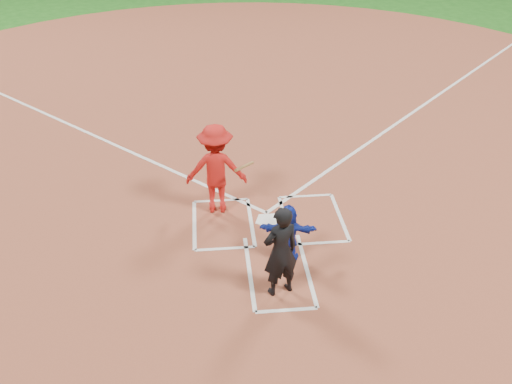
{
  "coord_description": "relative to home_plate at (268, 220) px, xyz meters",
  "views": [
    {
      "loc": [
        -1.25,
        -10.14,
        6.99
      ],
      "look_at": [
        -0.3,
        -0.4,
        1.0
      ],
      "focal_mm": 40.0,
      "sensor_mm": 36.0,
      "label": 1
    }
  ],
  "objects": [
    {
      "name": "ground",
      "position": [
        0.0,
        0.0,
        -0.02
      ],
      "size": [
        120.0,
        120.0,
        0.0
      ],
      "primitive_type": "plane",
      "color": "#1A5916",
      "rests_on": "ground"
    },
    {
      "name": "chalk_markings",
      "position": [
        0.0,
        5.29,
        -0.01
      ],
      "size": [
        28.35,
        17.32,
        0.01
      ],
      "color": "white",
      "rests_on": "home_plate_dirt"
    },
    {
      "name": "home_plate",
      "position": [
        0.0,
        0.0,
        0.0
      ],
      "size": [
        0.6,
        0.6,
        0.02
      ],
      "primitive_type": "cylinder",
      "rotation": [
        0.0,
        0.0,
        3.14
      ],
      "color": "white",
      "rests_on": "home_plate_dirt"
    },
    {
      "name": "catcher",
      "position": [
        0.22,
        -1.33,
        0.59
      ],
      "size": [
        1.16,
        0.54,
        1.2
      ],
      "primitive_type": "imported",
      "rotation": [
        0.0,
        0.0,
        2.97
      ],
      "color": "#1428A2",
      "rests_on": "home_plate_dirt"
    },
    {
      "name": "umpire",
      "position": [
        -0.05,
        -2.29,
        0.9
      ],
      "size": [
        0.77,
        0.63,
        1.81
      ],
      "primitive_type": "imported",
      "rotation": [
        0.0,
        0.0,
        3.48
      ],
      "color": "black",
      "rests_on": "home_plate_dirt"
    },
    {
      "name": "home_plate_dirt",
      "position": [
        0.0,
        6.0,
        -0.01
      ],
      "size": [
        28.0,
        28.0,
        0.01
      ],
      "primitive_type": "cylinder",
      "color": "brown",
      "rests_on": "ground"
    },
    {
      "name": "batter_at_plate",
      "position": [
        -1.07,
        0.57,
        1.01
      ],
      "size": [
        1.52,
        0.95,
        2.04
      ],
      "color": "red",
      "rests_on": "home_plate_dirt"
    }
  ]
}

